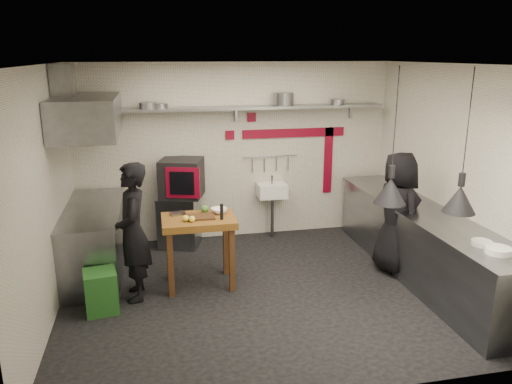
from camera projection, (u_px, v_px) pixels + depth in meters
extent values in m
plane|color=black|center=(265.00, 291.00, 6.35)|extent=(5.00, 5.00, 0.00)
plane|color=silver|center=(266.00, 64.00, 5.60)|extent=(5.00, 5.00, 0.00)
cube|color=silver|center=(236.00, 152.00, 7.96)|extent=(5.00, 0.04, 2.80)
cube|color=silver|center=(325.00, 250.00, 4.00)|extent=(5.00, 0.04, 2.80)
cube|color=silver|center=(44.00, 197.00, 5.48)|extent=(0.04, 4.20, 2.80)
cube|color=silver|center=(453.00, 175.00, 6.48)|extent=(0.04, 4.20, 2.80)
cube|color=maroon|center=(294.00, 133.00, 8.05)|extent=(1.70, 0.02, 0.14)
cube|color=maroon|center=(328.00, 160.00, 8.30)|extent=(0.14, 0.02, 1.10)
cube|color=maroon|center=(252.00, 117.00, 7.84)|extent=(0.14, 0.02, 0.14)
cube|color=maroon|center=(230.00, 135.00, 7.84)|extent=(0.14, 0.02, 0.14)
cube|color=slate|center=(238.00, 108.00, 7.59)|extent=(4.60, 0.34, 0.04)
cube|color=slate|center=(110.00, 116.00, 7.38)|extent=(0.04, 0.06, 0.24)
cube|color=slate|center=(236.00, 113.00, 7.76)|extent=(0.04, 0.06, 0.24)
cube|color=slate|center=(351.00, 110.00, 8.14)|extent=(0.04, 0.06, 0.24)
cylinder|color=slate|center=(148.00, 105.00, 7.31)|extent=(0.32, 0.32, 0.09)
cylinder|color=slate|center=(160.00, 106.00, 7.35)|extent=(0.27, 0.27, 0.07)
cylinder|color=slate|center=(284.00, 99.00, 7.71)|extent=(0.36, 0.36, 0.20)
cylinder|color=slate|center=(337.00, 102.00, 7.90)|extent=(0.30, 0.30, 0.08)
cube|color=slate|center=(179.00, 221.00, 7.76)|extent=(0.71, 0.68, 0.80)
cube|color=black|center=(182.00, 178.00, 7.59)|extent=(0.75, 0.72, 0.58)
cube|color=maroon|center=(183.00, 183.00, 7.30)|extent=(0.49, 0.18, 0.46)
cube|color=black|center=(182.00, 183.00, 7.28)|extent=(0.35, 0.12, 0.34)
cube|color=white|center=(272.00, 190.00, 8.06)|extent=(0.46, 0.34, 0.22)
cylinder|color=slate|center=(272.00, 180.00, 8.02)|extent=(0.03, 0.03, 0.14)
cylinder|color=slate|center=(272.00, 217.00, 8.14)|extent=(0.06, 0.06, 0.66)
cylinder|color=slate|center=(270.00, 156.00, 8.05)|extent=(0.90, 0.02, 0.02)
cube|color=slate|center=(422.00, 245.00, 6.66)|extent=(0.70, 3.80, 0.90)
cube|color=slate|center=(425.00, 212.00, 6.54)|extent=(0.76, 3.90, 0.03)
cylinder|color=white|center=(498.00, 250.00, 5.13)|extent=(0.27, 0.27, 0.07)
cylinder|color=white|center=(482.00, 243.00, 5.36)|extent=(0.23, 0.23, 0.05)
cube|color=slate|center=(94.00, 241.00, 6.79)|extent=(0.70, 1.90, 0.90)
cube|color=slate|center=(91.00, 209.00, 6.67)|extent=(0.76, 2.00, 0.03)
cube|color=slate|center=(87.00, 116.00, 6.35)|extent=(0.78, 1.60, 0.50)
cube|color=slate|center=(63.00, 84.00, 6.19)|extent=(0.28, 0.28, 0.50)
cube|color=#21591F|center=(101.00, 291.00, 5.79)|extent=(0.41, 0.41, 0.50)
cube|color=#4C2D17|center=(200.00, 217.00, 6.28)|extent=(0.37, 0.26, 0.02)
cylinder|color=black|center=(222.00, 212.00, 6.20)|extent=(0.06, 0.06, 0.20)
sphere|color=yellow|center=(186.00, 218.00, 6.14)|extent=(0.10, 0.10, 0.08)
sphere|color=yellow|center=(192.00, 219.00, 6.12)|extent=(0.10, 0.10, 0.08)
sphere|color=#44832E|center=(205.00, 209.00, 6.48)|extent=(0.12, 0.12, 0.10)
cube|color=slate|center=(178.00, 214.00, 6.40)|extent=(0.22, 0.17, 0.03)
imported|color=white|center=(219.00, 211.00, 6.46)|extent=(0.27, 0.27, 0.07)
imported|color=black|center=(133.00, 232.00, 5.98)|extent=(0.43, 0.63, 1.70)
imported|color=black|center=(397.00, 213.00, 6.73)|extent=(0.64, 0.88, 1.67)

